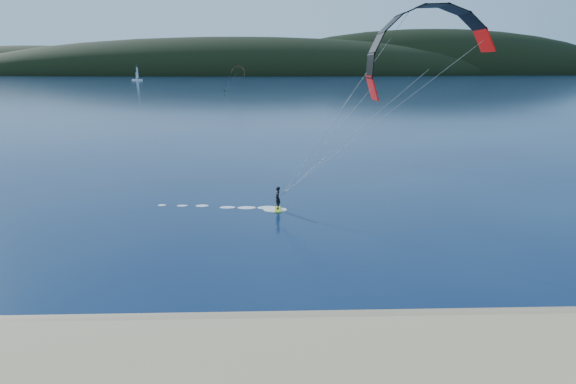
{
  "coord_description": "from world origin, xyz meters",
  "views": [
    {
      "loc": [
        2.28,
        -14.68,
        11.67
      ],
      "look_at": [
        3.04,
        10.0,
        5.0
      ],
      "focal_mm": 28.96,
      "sensor_mm": 36.0,
      "label": 1
    }
  ],
  "objects": [
    {
      "name": "wet_sand",
      "position": [
        0.0,
        4.5,
        0.05
      ],
      "size": [
        220.0,
        2.5,
        0.1
      ],
      "color": "#987A58",
      "rests_on": "ground"
    },
    {
      "name": "headland",
      "position": [
        0.63,
        745.28,
        0.0
      ],
      "size": [
        1200.0,
        310.0,
        140.0
      ],
      "color": "black",
      "rests_on": "ground"
    },
    {
      "name": "kitesurfer_near",
      "position": [
        13.08,
        19.5,
        11.21
      ],
      "size": [
        26.47,
        6.43,
        16.36
      ],
      "color": "#C7EF1C",
      "rests_on": "ground"
    },
    {
      "name": "kitesurfer_far",
      "position": [
        -13.36,
        197.68,
        8.91
      ],
      "size": [
        10.52,
        5.24,
        11.66
      ],
      "color": "#C7EF1C",
      "rests_on": "ground"
    },
    {
      "name": "sailboat",
      "position": [
        -116.36,
        405.36,
        0.97
      ],
      "size": [
        9.39,
        5.9,
        13.12
      ],
      "color": "white",
      "rests_on": "ground"
    }
  ]
}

